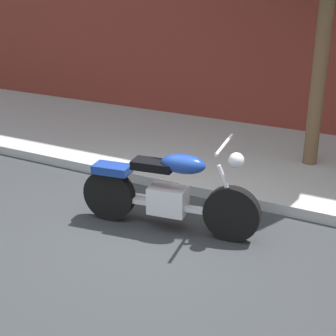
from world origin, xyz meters
TOP-DOWN VIEW (x-y plane):
  - ground_plane at (0.00, 0.00)m, footprint 60.00×60.00m
  - sidewalk at (0.00, 2.82)m, footprint 22.75×3.24m
  - motorcycle at (0.10, 0.23)m, footprint 2.15×0.70m

SIDE VIEW (x-z plane):
  - ground_plane at x=0.00m, z-range 0.00..0.00m
  - sidewalk at x=0.00m, z-range 0.00..0.14m
  - motorcycle at x=0.10m, z-range -0.11..1.03m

